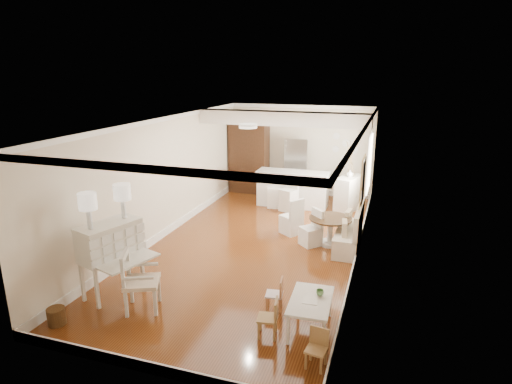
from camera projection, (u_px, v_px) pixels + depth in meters
The scene contains 20 objects.
room at pixel (262, 157), 9.43m from camera, with size 9.00×9.04×2.82m.
secretary_bureau at pixel (112, 259), 7.41m from camera, with size 1.04×1.06×1.33m, color white.
gustavian_armchair at pixel (142, 281), 6.96m from camera, with size 0.59×0.59×1.02m, color silver.
wicker_basket at pixel (56, 316), 6.64m from camera, with size 0.27×0.27×0.27m, color #54361A.
kids_table at pixel (310, 314), 6.47m from camera, with size 0.61×1.01×0.51m, color silver.
kids_chair_a at pixel (267, 317), 6.30m from camera, with size 0.29×0.29×0.61m, color #A07B49.
kids_chair_b at pixel (274, 294), 7.01m from camera, with size 0.27×0.27×0.57m, color #B87D53.
kids_chair_c at pixel (316, 349), 5.63m from camera, with size 0.26×0.26×0.55m, color tan.
banquette at pixel (349, 227), 9.42m from camera, with size 0.52×1.60×0.98m, color silver.
dining_table at pixel (330, 231), 9.61m from camera, with size 0.95×0.95×0.65m, color #432B15.
slip_chair_near at pixel (311, 228), 9.58m from camera, with size 0.39×0.41×0.83m, color white.
slip_chair_far at pixel (291, 216), 10.27m from camera, with size 0.42×0.44×0.89m, color white.
breakfast_counter at pixel (293, 189), 12.35m from camera, with size 2.05×0.65×1.03m, color white.
bar_stool_left at pixel (274, 191), 12.27m from camera, with size 0.37×0.37×0.93m, color white.
bar_stool_right at pixel (289, 194), 11.92m from camera, with size 0.40×0.40×0.99m, color white.
pantry_cabinet at pixel (249, 157), 13.67m from camera, with size 1.20×0.60×2.30m, color #381E11.
fridge at pixel (307, 169), 13.14m from camera, with size 0.75×0.65×1.80m, color silver.
sideboard at pixel (349, 193), 12.01m from camera, with size 0.45×1.01×0.96m, color beige.
pencil_cup at pixel (320, 293), 6.52m from camera, with size 0.11×0.11×0.09m, color #649A5A.
branch_vase at pixel (350, 173), 11.86m from camera, with size 0.18×0.18×0.19m, color white.
Camera 1 is at (2.80, -8.54, 3.81)m, focal length 30.00 mm.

